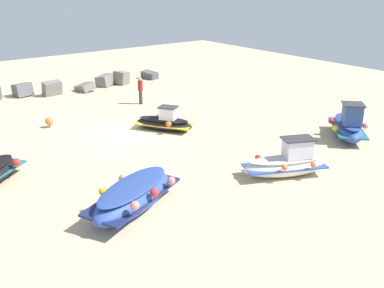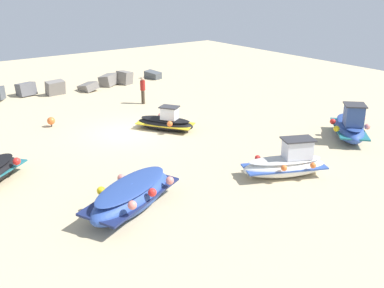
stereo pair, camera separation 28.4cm
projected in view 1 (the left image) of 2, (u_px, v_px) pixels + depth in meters
ground_plane at (127, 133)px, 24.56m from camera, size 51.87×51.87×0.00m
fishing_boat_0 at (287, 163)px, 19.23m from camera, size 3.70×2.53×1.62m
fishing_boat_2 at (164, 122)px, 24.94m from camera, size 2.64×3.28×1.35m
fishing_boat_3 at (134, 196)px, 16.37m from camera, size 4.53×3.26×1.14m
fishing_boat_4 at (348, 126)px, 23.62m from camera, size 3.49×3.52×1.99m
person_walking at (140, 89)px, 29.72m from camera, size 0.32×0.32×1.73m
breakwater_rocks at (42, 89)px, 32.17m from camera, size 17.34×2.78×1.28m
mooring_buoy_0 at (49, 122)px, 25.35m from camera, size 0.43×0.43×0.55m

